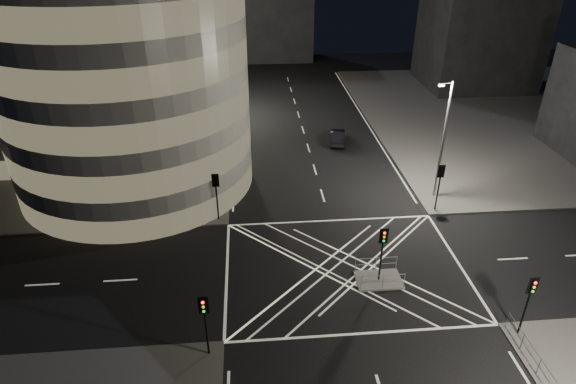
{
  "coord_description": "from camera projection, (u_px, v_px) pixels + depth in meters",
  "views": [
    {
      "loc": [
        -6.08,
        -25.62,
        20.74
      ],
      "look_at": [
        -3.38,
        5.6,
        3.0
      ],
      "focal_mm": 30.0,
      "sensor_mm": 36.0,
      "label": 1
    }
  ],
  "objects": [
    {
      "name": "ground",
      "position": [
        344.0,
        268.0,
        32.89
      ],
      "size": [
        120.0,
        120.0,
        0.0
      ],
      "primitive_type": "plane",
      "color": "black",
      "rests_on": "ground"
    },
    {
      "name": "sidewalk_far_left",
      "position": [
        45.0,
        131.0,
        54.09
      ],
      "size": [
        42.0,
        42.0,
        0.15
      ],
      "primitive_type": "cube",
      "color": "#54514F",
      "rests_on": "ground"
    },
    {
      "name": "sidewalk_far_right",
      "position": [
        538.0,
        115.0,
        58.43
      ],
      "size": [
        42.0,
        42.0,
        0.15
      ],
      "primitive_type": "cube",
      "color": "#54514F",
      "rests_on": "ground"
    },
    {
      "name": "central_island",
      "position": [
        378.0,
        280.0,
        31.7
      ],
      "size": [
        3.0,
        2.0,
        0.15
      ],
      "primitive_type": "cube",
      "color": "slate",
      "rests_on": "ground"
    },
    {
      "name": "office_tower_curved",
      "position": [
        74.0,
        28.0,
        41.34
      ],
      "size": [
        30.0,
        29.0,
        27.2
      ],
      "color": "gray",
      "rests_on": "sidewalk_far_left"
    },
    {
      "name": "office_block_rear",
      "position": [
        121.0,
        5.0,
        62.16
      ],
      "size": [
        24.0,
        16.0,
        22.0
      ],
      "primitive_type": "cube",
      "color": "gray",
      "rests_on": "sidewalk_far_left"
    },
    {
      "name": "building_right_far",
      "position": [
        480.0,
        30.0,
        65.74
      ],
      "size": [
        14.0,
        12.0,
        15.0
      ],
      "primitive_type": "cube",
      "color": "black",
      "rests_on": "sidewalk_far_right"
    },
    {
      "name": "building_far_end",
      "position": [
        257.0,
        3.0,
        78.44
      ],
      "size": [
        18.0,
        8.0,
        18.0
      ],
      "primitive_type": "cube",
      "color": "black",
      "rests_on": "ground"
    },
    {
      "name": "tree_a",
      "position": [
        194.0,
        154.0,
        37.52
      ],
      "size": [
        4.1,
        4.1,
        7.06
      ],
      "color": "black",
      "rests_on": "sidewalk_far_left"
    },
    {
      "name": "tree_b",
      "position": [
        199.0,
        122.0,
        42.57
      ],
      "size": [
        4.71,
        4.71,
        7.71
      ],
      "color": "black",
      "rests_on": "sidewalk_far_left"
    },
    {
      "name": "tree_c",
      "position": [
        204.0,
        104.0,
        47.96
      ],
      "size": [
        4.46,
        4.46,
        7.19
      ],
      "color": "black",
      "rests_on": "sidewalk_far_left"
    },
    {
      "name": "tree_d",
      "position": [
        207.0,
        81.0,
        52.89
      ],
      "size": [
        5.74,
        5.74,
        8.47
      ],
      "color": "black",
      "rests_on": "sidewalk_far_left"
    },
    {
      "name": "tree_e",
      "position": [
        211.0,
        78.0,
        58.77
      ],
      "size": [
        3.54,
        3.54,
        5.83
      ],
      "color": "black",
      "rests_on": "sidewalk_far_left"
    },
    {
      "name": "traffic_signal_fl",
      "position": [
        216.0,
        188.0,
        36.69
      ],
      "size": [
        0.55,
        0.22,
        4.0
      ],
      "color": "black",
      "rests_on": "sidewalk_far_left"
    },
    {
      "name": "traffic_signal_nl",
      "position": [
        205.0,
        315.0,
        24.9
      ],
      "size": [
        0.55,
        0.22,
        4.0
      ],
      "color": "black",
      "rests_on": "sidewalk_near_left"
    },
    {
      "name": "traffic_signal_fr",
      "position": [
        440.0,
        179.0,
        38.0
      ],
      "size": [
        0.55,
        0.22,
        4.0
      ],
      "color": "black",
      "rests_on": "sidewalk_far_right"
    },
    {
      "name": "traffic_signal_nr",
      "position": [
        530.0,
        295.0,
        26.21
      ],
      "size": [
        0.55,
        0.22,
        4.0
      ],
      "color": "black",
      "rests_on": "sidewalk_near_right"
    },
    {
      "name": "traffic_signal_island",
      "position": [
        383.0,
        245.0,
        30.3
      ],
      "size": [
        0.55,
        0.22,
        4.0
      ],
      "color": "black",
      "rests_on": "central_island"
    },
    {
      "name": "street_lamp_left_near",
      "position": [
        209.0,
        131.0,
        39.86
      ],
      "size": [
        1.25,
        0.25,
        10.0
      ],
      "color": "slate",
      "rests_on": "sidewalk_far_left"
    },
    {
      "name": "street_lamp_left_far",
      "position": [
        218.0,
        71.0,
        55.46
      ],
      "size": [
        1.25,
        0.25,
        10.0
      ],
      "color": "slate",
      "rests_on": "sidewalk_far_left"
    },
    {
      "name": "street_lamp_right_far",
      "position": [
        443.0,
        137.0,
        38.67
      ],
      "size": [
        1.25,
        0.25,
        10.0
      ],
      "color": "slate",
      "rests_on": "sidewalk_far_right"
    },
    {
      "name": "railing_island_south",
      "position": [
        383.0,
        281.0,
        30.61
      ],
      "size": [
        2.8,
        0.06,
        1.1
      ],
      "primitive_type": "cube",
      "color": "slate",
      "rests_on": "central_island"
    },
    {
      "name": "railing_island_north",
      "position": [
        376.0,
        264.0,
        32.17
      ],
      "size": [
        2.8,
        0.06,
        1.1
      ],
      "primitive_type": "cube",
      "color": "slate",
      "rests_on": "central_island"
    },
    {
      "name": "sedan",
      "position": [
        337.0,
        137.0,
        51.05
      ],
      "size": [
        2.24,
        4.48,
        1.41
      ],
      "primitive_type": "imported",
      "rotation": [
        0.0,
        0.0,
        2.96
      ],
      "color": "black",
      "rests_on": "ground"
    }
  ]
}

